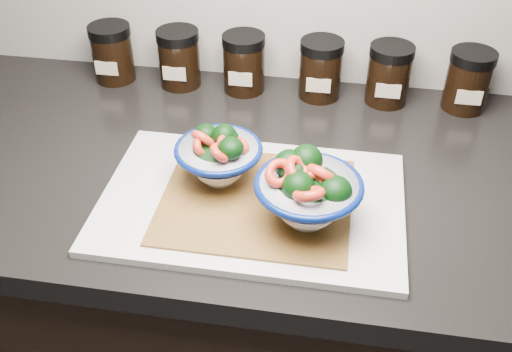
% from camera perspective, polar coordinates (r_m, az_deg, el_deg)
% --- Properties ---
extents(cabinet, '(3.43, 0.58, 0.86)m').
position_cam_1_polar(cabinet, '(1.31, 4.94, -16.01)').
color(cabinet, black).
rests_on(cabinet, ground).
extents(countertop, '(3.50, 0.60, 0.04)m').
position_cam_1_polar(countertop, '(0.99, 6.32, -0.39)').
color(countertop, black).
rests_on(countertop, cabinet).
extents(cutting_board, '(0.45, 0.30, 0.01)m').
position_cam_1_polar(cutting_board, '(0.90, -0.40, -2.48)').
color(cutting_board, silver).
rests_on(cutting_board, countertop).
extents(bamboo_mat, '(0.28, 0.24, 0.00)m').
position_cam_1_polar(bamboo_mat, '(0.89, -0.00, -2.34)').
color(bamboo_mat, olive).
rests_on(bamboo_mat, cutting_board).
extents(bowl_left, '(0.13, 0.13, 0.10)m').
position_cam_1_polar(bowl_left, '(0.90, -3.52, 1.87)').
color(bowl_left, white).
rests_on(bowl_left, bamboo_mat).
extents(bowl_right, '(0.15, 0.15, 0.11)m').
position_cam_1_polar(bowl_right, '(0.82, 4.93, -1.57)').
color(bowl_right, white).
rests_on(bowl_right, bamboo_mat).
extents(spice_jar_a, '(0.08, 0.08, 0.11)m').
position_cam_1_polar(spice_jar_a, '(1.24, -13.52, 11.34)').
color(spice_jar_a, black).
rests_on(spice_jar_a, countertop).
extents(spice_jar_b, '(0.08, 0.08, 0.11)m').
position_cam_1_polar(spice_jar_b, '(1.19, -7.34, 11.09)').
color(spice_jar_b, black).
rests_on(spice_jar_b, countertop).
extents(spice_jar_c, '(0.08, 0.08, 0.11)m').
position_cam_1_polar(spice_jar_c, '(1.16, -1.16, 10.72)').
color(spice_jar_c, black).
rests_on(spice_jar_c, countertop).
extents(spice_jar_d, '(0.08, 0.08, 0.11)m').
position_cam_1_polar(spice_jar_d, '(1.15, 6.17, 10.11)').
color(spice_jar_d, black).
rests_on(spice_jar_d, countertop).
extents(spice_jar_e, '(0.08, 0.08, 0.11)m').
position_cam_1_polar(spice_jar_e, '(1.15, 12.54, 9.45)').
color(spice_jar_e, black).
rests_on(spice_jar_e, countertop).
extents(spice_jar_f, '(0.08, 0.08, 0.11)m').
position_cam_1_polar(spice_jar_f, '(1.17, 19.57, 8.59)').
color(spice_jar_f, black).
rests_on(spice_jar_f, countertop).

